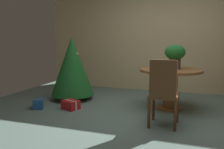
{
  "coord_description": "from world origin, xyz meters",
  "views": [
    {
      "loc": [
        0.67,
        -3.71,
        1.24
      ],
      "look_at": [
        -0.7,
        0.25,
        0.63
      ],
      "focal_mm": 38.99,
      "sensor_mm": 36.0,
      "label": 1
    }
  ],
  "objects_px": {
    "gift_box_blue": "(39,103)",
    "gift_box_red": "(71,105)",
    "round_dining_table": "(170,81)",
    "flower_vase": "(175,54)",
    "holiday_tree": "(72,66)",
    "wooden_chair_near": "(164,91)"
  },
  "relations": [
    {
      "from": "gift_box_blue",
      "to": "gift_box_red",
      "type": "distance_m",
      "value": 0.6
    },
    {
      "from": "round_dining_table",
      "to": "flower_vase",
      "type": "height_order",
      "value": "flower_vase"
    },
    {
      "from": "flower_vase",
      "to": "gift_box_blue",
      "type": "relative_size",
      "value": 1.33
    },
    {
      "from": "holiday_tree",
      "to": "gift_box_blue",
      "type": "distance_m",
      "value": 1.04
    },
    {
      "from": "round_dining_table",
      "to": "gift_box_blue",
      "type": "distance_m",
      "value": 2.41
    },
    {
      "from": "gift_box_red",
      "to": "wooden_chair_near",
      "type": "bearing_deg",
      "value": -12.6
    },
    {
      "from": "flower_vase",
      "to": "gift_box_red",
      "type": "bearing_deg",
      "value": -159.66
    },
    {
      "from": "round_dining_table",
      "to": "wooden_chair_near",
      "type": "relative_size",
      "value": 1.12
    },
    {
      "from": "wooden_chair_near",
      "to": "round_dining_table",
      "type": "bearing_deg",
      "value": 90.0
    },
    {
      "from": "flower_vase",
      "to": "wooden_chair_near",
      "type": "bearing_deg",
      "value": -93.07
    },
    {
      "from": "flower_vase",
      "to": "gift_box_blue",
      "type": "height_order",
      "value": "flower_vase"
    },
    {
      "from": "holiday_tree",
      "to": "wooden_chair_near",
      "type": "bearing_deg",
      "value": -27.68
    },
    {
      "from": "flower_vase",
      "to": "holiday_tree",
      "type": "distance_m",
      "value": 2.07
    },
    {
      "from": "holiday_tree",
      "to": "gift_box_blue",
      "type": "bearing_deg",
      "value": -108.63
    },
    {
      "from": "round_dining_table",
      "to": "flower_vase",
      "type": "relative_size",
      "value": 2.54
    },
    {
      "from": "holiday_tree",
      "to": "gift_box_red",
      "type": "height_order",
      "value": "holiday_tree"
    },
    {
      "from": "gift_box_blue",
      "to": "gift_box_red",
      "type": "bearing_deg",
      "value": 12.46
    },
    {
      "from": "wooden_chair_near",
      "to": "gift_box_red",
      "type": "relative_size",
      "value": 2.77
    },
    {
      "from": "gift_box_blue",
      "to": "gift_box_red",
      "type": "height_order",
      "value": "gift_box_blue"
    },
    {
      "from": "flower_vase",
      "to": "gift_box_red",
      "type": "relative_size",
      "value": 1.22
    },
    {
      "from": "flower_vase",
      "to": "wooden_chair_near",
      "type": "height_order",
      "value": "flower_vase"
    },
    {
      "from": "flower_vase",
      "to": "wooden_chair_near",
      "type": "distance_m",
      "value": 1.12
    }
  ]
}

